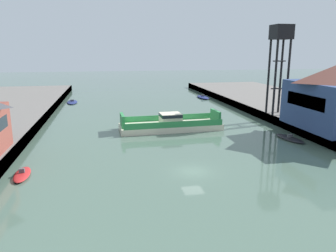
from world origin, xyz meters
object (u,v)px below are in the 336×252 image
(chain_ferry, at_px, (170,124))
(crane_tower, at_px, (281,44))
(moored_boat_near_right, at_px, (290,138))
(moored_boat_near_left, at_px, (203,97))
(moored_boat_mid_right, at_px, (72,102))
(moored_boat_mid_left, at_px, (22,174))

(chain_ferry, bearing_deg, crane_tower, 6.26)
(moored_boat_near_right, height_order, crane_tower, crane_tower)
(moored_boat_near_left, height_order, moored_boat_mid_right, moored_boat_near_left)
(moored_boat_mid_left, relative_size, crane_tower, 0.30)
(moored_boat_mid_left, distance_m, moored_boat_mid_right, 56.00)
(chain_ferry, bearing_deg, moored_boat_near_left, 64.78)
(chain_ferry, relative_size, moored_boat_mid_left, 3.61)
(moored_boat_near_left, bearing_deg, moored_boat_near_right, -89.71)
(moored_boat_near_right, height_order, moored_boat_mid_right, moored_boat_mid_right)
(chain_ferry, relative_size, crane_tower, 1.08)
(moored_boat_near_right, distance_m, crane_tower, 20.86)
(moored_boat_near_right, relative_size, crane_tower, 0.38)
(moored_boat_mid_left, bearing_deg, crane_tower, 26.17)
(chain_ferry, distance_m, moored_boat_near_left, 42.23)
(moored_boat_near_right, xyz_separation_m, moored_boat_mid_left, (-40.05, -8.77, 0.04))
(chain_ferry, distance_m, moored_boat_near_right, 21.12)
(moored_boat_mid_left, xyz_separation_m, moored_boat_mid_right, (0.63, 55.99, -0.03))
(moored_boat_near_left, relative_size, moored_boat_mid_right, 1.01)
(chain_ferry, bearing_deg, moored_boat_mid_right, 120.05)
(moored_boat_near_left, xyz_separation_m, moored_boat_mid_right, (-39.17, -1.59, -0.09))
(chain_ferry, bearing_deg, moored_boat_near_right, -30.20)
(moored_boat_near_right, relative_size, moored_boat_mid_left, 1.27)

